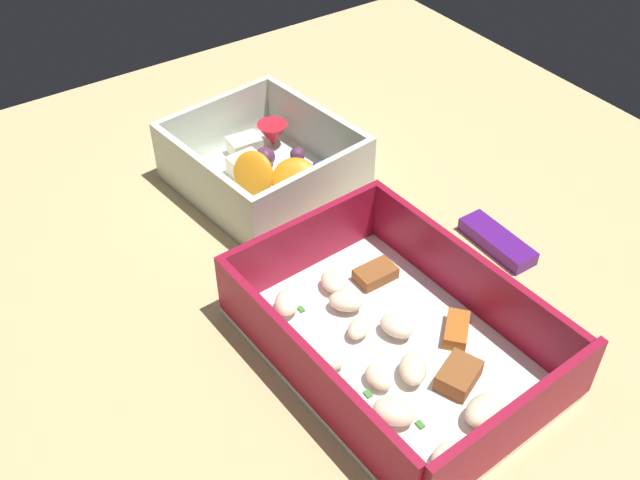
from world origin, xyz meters
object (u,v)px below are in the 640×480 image
candy_bar (497,241)px  paper_cup_liner (232,111)px  pasta_container (393,339)px  fruit_bowl (264,166)px

candy_bar → paper_cup_liner: paper_cup_liner is taller
candy_bar → pasta_container: bearing=-73.5°
fruit_bowl → candy_bar: size_ratio=2.37×
pasta_container → fruit_bowl: 22.93cm
fruit_bowl → paper_cup_liner: bearing=165.8°
paper_cup_liner → pasta_container: bearing=-9.9°
pasta_container → candy_bar: 15.17cm
fruit_bowl → candy_bar: fruit_bowl is taller
fruit_bowl → paper_cup_liner: size_ratio=4.71×
pasta_container → fruit_bowl: bearing=169.1°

